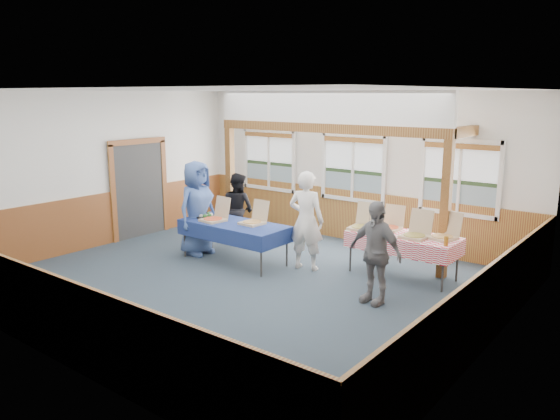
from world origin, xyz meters
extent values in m
plane|color=#25323C|center=(0.00, 0.00, 0.00)|extent=(8.00, 8.00, 0.00)
plane|color=white|center=(0.00, 0.00, 3.20)|extent=(8.00, 8.00, 0.00)
plane|color=silver|center=(0.00, 3.50, 1.60)|extent=(8.00, 0.00, 8.00)
plane|color=silver|center=(0.00, -3.50, 1.60)|extent=(8.00, 0.00, 8.00)
plane|color=silver|center=(-4.00, 0.00, 1.60)|extent=(0.00, 8.00, 8.00)
plane|color=silver|center=(4.00, 0.00, 1.60)|extent=(0.00, 8.00, 8.00)
cube|color=brown|center=(0.00, 3.48, 0.55)|extent=(7.98, 0.05, 1.10)
cube|color=brown|center=(0.00, -3.48, 0.55)|extent=(7.98, 0.05, 1.10)
cube|color=brown|center=(-3.98, 0.00, 0.55)|extent=(0.05, 6.98, 1.10)
cube|color=brown|center=(3.98, 0.00, 0.55)|extent=(0.05, 6.98, 1.10)
cube|color=#313131|center=(-3.96, 0.90, 1.05)|extent=(0.06, 1.30, 2.10)
cube|color=white|center=(-2.30, 3.44, 0.91)|extent=(1.52, 0.05, 0.08)
cube|color=white|center=(-2.30, 3.44, 2.29)|extent=(1.52, 0.05, 0.08)
cube|color=white|center=(-3.04, 3.44, 1.60)|extent=(0.08, 0.05, 1.46)
cube|color=white|center=(-1.56, 3.44, 1.60)|extent=(0.08, 0.05, 1.46)
cube|color=white|center=(-2.30, 3.44, 1.60)|extent=(0.05, 0.05, 1.30)
cube|color=slate|center=(-2.30, 3.48, 1.21)|extent=(1.40, 0.02, 0.52)
cube|color=#1F3319|center=(-2.30, 3.48, 1.51)|extent=(1.40, 0.02, 0.08)
cube|color=silver|center=(-2.30, 3.48, 1.90)|extent=(1.40, 0.02, 0.70)
cube|color=brown|center=(-2.30, 3.42, 2.19)|extent=(1.40, 0.07, 0.10)
cube|color=white|center=(0.00, 3.44, 0.91)|extent=(1.52, 0.05, 0.08)
cube|color=white|center=(0.00, 3.44, 2.29)|extent=(1.52, 0.05, 0.08)
cube|color=white|center=(-0.74, 3.44, 1.60)|extent=(0.08, 0.05, 1.46)
cube|color=white|center=(0.74, 3.44, 1.60)|extent=(0.08, 0.05, 1.46)
cube|color=white|center=(0.00, 3.44, 1.60)|extent=(0.05, 0.05, 1.30)
cube|color=slate|center=(0.00, 3.48, 1.21)|extent=(1.40, 0.02, 0.52)
cube|color=#1F3319|center=(0.00, 3.48, 1.51)|extent=(1.40, 0.02, 0.08)
cube|color=silver|center=(0.00, 3.48, 1.90)|extent=(1.40, 0.02, 0.70)
cube|color=brown|center=(0.00, 3.42, 2.19)|extent=(1.40, 0.07, 0.10)
cube|color=white|center=(2.30, 3.44, 0.91)|extent=(1.52, 0.05, 0.08)
cube|color=white|center=(2.30, 3.44, 2.29)|extent=(1.52, 0.05, 0.08)
cube|color=white|center=(1.56, 3.44, 1.60)|extent=(0.08, 0.05, 1.46)
cube|color=white|center=(3.04, 3.44, 1.60)|extent=(0.08, 0.05, 1.46)
cube|color=white|center=(2.30, 3.44, 1.60)|extent=(0.05, 0.05, 1.30)
cube|color=slate|center=(2.30, 3.48, 1.21)|extent=(1.40, 0.02, 0.52)
cube|color=#1F3319|center=(2.30, 3.48, 1.51)|extent=(1.40, 0.02, 0.08)
cube|color=silver|center=(2.30, 3.48, 1.90)|extent=(1.40, 0.02, 0.70)
cube|color=brown|center=(2.30, 3.42, 2.19)|extent=(1.40, 0.07, 0.10)
cube|color=#5C3214|center=(-2.50, 2.30, 1.20)|extent=(0.15, 0.15, 2.40)
cube|color=#5C3214|center=(2.50, 2.30, 1.20)|extent=(0.15, 0.15, 2.40)
cube|color=#5C3214|center=(0.00, 2.30, 2.49)|extent=(5.15, 0.18, 0.18)
cylinder|color=#313131|center=(-1.95, 0.38, 0.36)|extent=(0.04, 0.04, 0.73)
cylinder|color=#313131|center=(-1.95, 1.12, 0.36)|extent=(0.04, 0.04, 0.73)
cylinder|color=#313131|center=(0.00, 0.38, 0.36)|extent=(0.04, 0.04, 0.73)
cylinder|color=#313131|center=(0.00, 1.12, 0.36)|extent=(0.04, 0.04, 0.73)
cube|color=#313131|center=(-0.97, 0.75, 0.73)|extent=(2.21, 1.30, 0.03)
cube|color=navy|center=(-0.97, 0.75, 0.75)|extent=(2.28, 1.37, 0.01)
cube|color=navy|center=(-0.97, 0.29, 0.61)|extent=(2.08, 0.48, 0.28)
cube|color=navy|center=(-0.97, 1.21, 0.61)|extent=(2.08, 0.48, 0.28)
cylinder|color=#313131|center=(1.08, 1.59, 0.36)|extent=(0.04, 0.04, 0.73)
cylinder|color=#313131|center=(1.08, 2.24, 0.36)|extent=(0.04, 0.04, 0.73)
cylinder|color=#313131|center=(2.79, 1.59, 0.36)|extent=(0.04, 0.04, 0.73)
cylinder|color=#313131|center=(2.79, 2.24, 0.36)|extent=(0.04, 0.04, 0.73)
cube|color=#313131|center=(1.93, 1.92, 0.73)|extent=(1.97, 1.26, 0.03)
cube|color=red|center=(1.93, 1.92, 0.75)|extent=(2.05, 1.33, 0.01)
cube|color=red|center=(1.93, 1.50, 0.61)|extent=(1.81, 0.55, 0.28)
cube|color=red|center=(1.93, 2.33, 0.61)|extent=(1.81, 0.55, 0.28)
cube|color=tan|center=(-1.37, 0.60, 0.78)|extent=(0.44, 0.44, 0.05)
cylinder|color=orange|center=(-1.37, 0.60, 0.81)|extent=(0.39, 0.39, 0.01)
cube|color=tan|center=(-1.35, 0.84, 1.00)|extent=(0.41, 0.14, 0.40)
cube|color=tan|center=(-0.62, 0.87, 0.78)|extent=(0.41, 0.41, 0.04)
cylinder|color=tan|center=(-0.62, 0.87, 0.81)|extent=(0.36, 0.36, 0.01)
cube|color=tan|center=(-0.61, 1.10, 0.99)|extent=(0.39, 0.11, 0.38)
cube|color=tan|center=(1.18, 1.78, 0.78)|extent=(0.45, 0.45, 0.05)
cylinder|color=#C6873E|center=(1.18, 1.78, 0.81)|extent=(0.40, 0.40, 0.01)
cube|color=tan|center=(1.16, 2.02, 1.01)|extent=(0.42, 0.14, 0.41)
cube|color=tan|center=(1.58, 2.07, 0.78)|extent=(0.40, 0.40, 0.04)
cylinder|color=orange|center=(1.58, 2.07, 0.81)|extent=(0.35, 0.35, 0.01)
cube|color=tan|center=(1.57, 2.29, 0.99)|extent=(0.38, 0.12, 0.37)
cube|color=tan|center=(2.18, 1.80, 0.78)|extent=(0.42, 0.42, 0.05)
cylinder|color=#C6873E|center=(2.18, 1.80, 0.81)|extent=(0.37, 0.37, 0.01)
cube|color=tan|center=(2.19, 2.04, 1.01)|extent=(0.41, 0.11, 0.41)
cube|color=tan|center=(2.58, 2.02, 0.78)|extent=(0.47, 0.47, 0.04)
cylinder|color=tan|center=(2.58, 2.02, 0.81)|extent=(0.42, 0.42, 0.01)
cube|color=tan|center=(2.64, 2.25, 1.00)|extent=(0.41, 0.18, 0.39)
cylinder|color=black|center=(-1.72, 0.75, 0.77)|extent=(0.38, 0.38, 0.03)
cylinder|color=white|center=(-1.72, 0.75, 0.80)|extent=(0.09, 0.09, 0.04)
sphere|color=#255E24|center=(-1.62, 0.75, 0.80)|extent=(0.09, 0.09, 0.09)
sphere|color=beige|center=(-1.66, 0.83, 0.80)|extent=(0.09, 0.09, 0.09)
sphere|color=#255E24|center=(-1.75, 0.85, 0.80)|extent=(0.09, 0.09, 0.09)
sphere|color=beige|center=(-1.82, 0.79, 0.80)|extent=(0.09, 0.09, 0.09)
sphere|color=#255E24|center=(-1.82, 0.70, 0.80)|extent=(0.09, 0.09, 0.09)
sphere|color=beige|center=(-1.75, 0.65, 0.80)|extent=(0.09, 0.09, 0.09)
sphere|color=#255E24|center=(-1.66, 0.67, 0.80)|extent=(0.09, 0.09, 0.09)
cylinder|color=#A66A1B|center=(2.78, 1.67, 0.83)|extent=(0.07, 0.07, 0.15)
imported|color=white|center=(0.35, 1.23, 0.90)|extent=(0.73, 0.56, 1.81)
imported|color=black|center=(-1.76, 1.73, 0.76)|extent=(0.76, 0.61, 1.52)
imported|color=#3B5795|center=(-1.90, 0.69, 0.93)|extent=(0.61, 0.92, 1.87)
imported|color=slate|center=(2.12, 0.53, 0.79)|extent=(0.98, 0.53, 1.59)
camera|label=1|loc=(5.85, -6.60, 3.14)|focal=35.00mm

